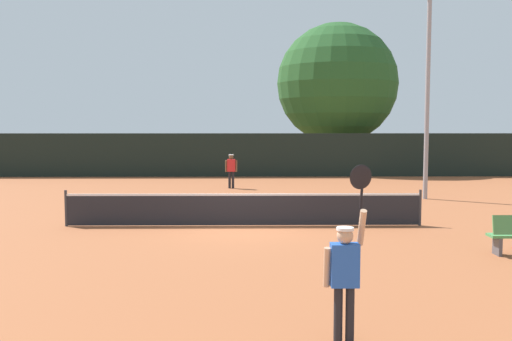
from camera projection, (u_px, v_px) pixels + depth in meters
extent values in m
plane|color=#9E5633|center=(244.00, 226.00, 16.60)|extent=(120.00, 120.00, 0.00)
cube|color=#232328|center=(244.00, 210.00, 16.56)|extent=(10.46, 0.03, 0.91)
cube|color=white|center=(244.00, 195.00, 16.52)|extent=(10.46, 0.04, 0.06)
cylinder|color=#333338|center=(66.00, 208.00, 16.49)|extent=(0.08, 0.08, 1.07)
cylinder|color=#333338|center=(420.00, 208.00, 16.62)|extent=(0.08, 0.08, 1.07)
cube|color=black|center=(246.00, 155.00, 32.60)|extent=(35.39, 0.12, 2.52)
cube|color=blue|center=(345.00, 265.00, 7.55)|extent=(0.38, 0.22, 0.59)
sphere|color=tan|center=(345.00, 236.00, 7.52)|extent=(0.22, 0.22, 0.22)
cylinder|color=white|center=(345.00, 229.00, 7.51)|extent=(0.23, 0.23, 0.04)
cylinder|color=black|center=(338.00, 315.00, 7.60)|extent=(0.12, 0.12, 0.79)
cylinder|color=black|center=(350.00, 315.00, 7.61)|extent=(0.12, 0.12, 0.79)
cylinder|color=tan|center=(327.00, 267.00, 7.55)|extent=(0.09, 0.17, 0.56)
cylinder|color=tan|center=(362.00, 228.00, 7.60)|extent=(0.09, 0.31, 0.54)
cylinder|color=black|center=(361.00, 199.00, 7.63)|extent=(0.04, 0.11, 0.28)
ellipsoid|color=black|center=(361.00, 177.00, 7.66)|extent=(0.30, 0.13, 0.36)
cube|color=red|center=(231.00, 165.00, 26.48)|extent=(0.38, 0.22, 0.59)
sphere|color=brown|center=(231.00, 157.00, 26.44)|extent=(0.22, 0.22, 0.22)
cylinder|color=white|center=(231.00, 155.00, 26.44)|extent=(0.24, 0.24, 0.04)
cylinder|color=black|center=(230.00, 180.00, 26.53)|extent=(0.12, 0.12, 0.80)
cylinder|color=black|center=(233.00, 180.00, 26.53)|extent=(0.12, 0.12, 0.80)
cylinder|color=brown|center=(226.00, 166.00, 26.48)|extent=(0.09, 0.17, 0.56)
cylinder|color=brown|center=(236.00, 166.00, 26.48)|extent=(0.09, 0.16, 0.56)
sphere|color=#CCE033|center=(357.00, 254.00, 12.79)|extent=(0.07, 0.07, 0.07)
cube|color=#4C4C51|center=(497.00, 245.00, 12.83)|extent=(0.08, 0.36, 0.45)
cylinder|color=gray|center=(427.00, 99.00, 22.43)|extent=(0.18, 0.18, 8.01)
cylinder|color=brown|center=(336.00, 150.00, 36.88)|extent=(0.56, 0.56, 2.76)
sphere|color=#235123|center=(337.00, 84.00, 36.54)|extent=(7.82, 7.82, 7.82)
cube|color=white|center=(208.00, 160.00, 38.13)|extent=(1.91, 4.20, 0.90)
cube|color=#2D333D|center=(207.00, 149.00, 37.77)|extent=(1.71, 2.20, 0.64)
cylinder|color=black|center=(197.00, 164.00, 39.54)|extent=(0.22, 0.60, 0.60)
cylinder|color=black|center=(221.00, 163.00, 39.56)|extent=(0.22, 0.60, 0.60)
cylinder|color=black|center=(193.00, 166.00, 36.75)|extent=(0.22, 0.60, 0.60)
cylinder|color=black|center=(219.00, 166.00, 36.77)|extent=(0.22, 0.60, 0.60)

